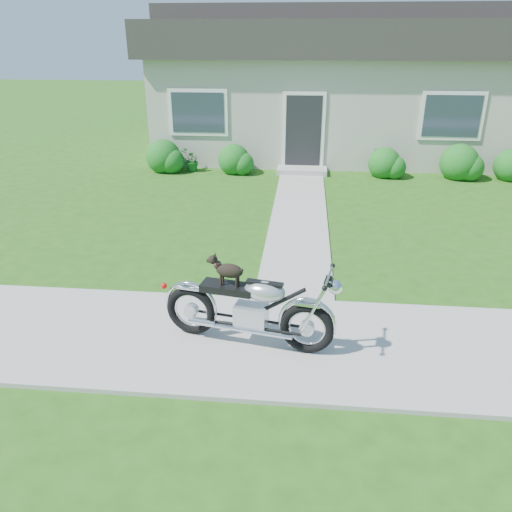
{
  "coord_description": "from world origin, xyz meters",
  "views": [
    {
      "loc": [
        -1.42,
        -5.39,
        3.58
      ],
      "look_at": [
        -2.05,
        1.0,
        0.75
      ],
      "focal_mm": 35.0,
      "sensor_mm": 36.0,
      "label": 1
    }
  ],
  "objects_px": {
    "potted_plant_right": "(378,163)",
    "motorcycle_with_dog": "(251,308)",
    "house": "(352,84)",
    "potted_plant_left": "(191,160)"
  },
  "relations": [
    {
      "from": "motorcycle_with_dog",
      "to": "potted_plant_left",
      "type": "bearing_deg",
      "value": 117.7
    },
    {
      "from": "motorcycle_with_dog",
      "to": "house",
      "type": "bearing_deg",
      "value": 91.2
    },
    {
      "from": "potted_plant_left",
      "to": "motorcycle_with_dog",
      "type": "xyz_separation_m",
      "value": [
        2.66,
        -8.65,
        0.23
      ]
    },
    {
      "from": "house",
      "to": "motorcycle_with_dog",
      "type": "distance_m",
      "value": 12.37
    },
    {
      "from": "house",
      "to": "motorcycle_with_dog",
      "type": "bearing_deg",
      "value": -99.42
    },
    {
      "from": "potted_plant_right",
      "to": "motorcycle_with_dog",
      "type": "xyz_separation_m",
      "value": [
        -2.62,
        -8.65,
        0.16
      ]
    },
    {
      "from": "house",
      "to": "potted_plant_right",
      "type": "relative_size",
      "value": 16.57
    },
    {
      "from": "potted_plant_right",
      "to": "motorcycle_with_dog",
      "type": "height_order",
      "value": "motorcycle_with_dog"
    },
    {
      "from": "potted_plant_left",
      "to": "potted_plant_right",
      "type": "height_order",
      "value": "potted_plant_right"
    },
    {
      "from": "potted_plant_right",
      "to": "house",
      "type": "bearing_deg",
      "value": 100.01
    }
  ]
}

